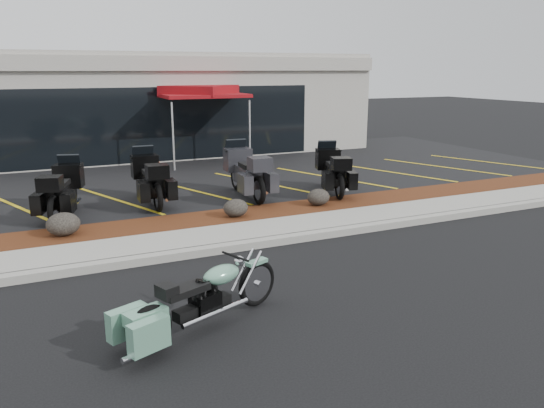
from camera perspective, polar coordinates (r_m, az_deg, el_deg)
name	(u,v)px	position (r m, az deg, el deg)	size (l,w,h in m)	color
ground	(281,261)	(9.78, 1.00, -6.12)	(90.00, 90.00, 0.00)	black
curb	(262,243)	(10.52, -1.10, -4.18)	(24.00, 0.25, 0.15)	gray
sidewalk	(249,233)	(11.14, -2.54, -3.13)	(24.00, 1.20, 0.15)	gray
mulch_bed	(229,218)	(12.21, -4.65, -1.56)	(24.00, 1.20, 0.16)	#35150C
upper_lot	(171,177)	(17.26, -10.79, 2.92)	(26.00, 9.60, 0.15)	black
dealership_building	(132,104)	(23.12, -14.83, 10.38)	(18.00, 8.16, 4.00)	#9B978C
boulder_left	(63,224)	(11.42, -21.54, -2.03)	(0.66, 0.55, 0.47)	black
boulder_mid	(236,208)	(12.02, -3.93, -0.41)	(0.57, 0.48, 0.40)	black
boulder_right	(318,197)	(13.05, 5.02, 0.75)	(0.57, 0.48, 0.40)	black
hero_cruiser	(257,277)	(7.84, -1.66, -7.83)	(2.62, 0.66, 0.92)	#67A184
touring_black_front	(71,181)	(13.66, -20.85, 2.35)	(2.23, 0.85, 1.30)	black
touring_black_mid	(144,171)	(14.22, -13.59, 3.45)	(2.33, 0.89, 1.35)	black
touring_grey	(236,165)	(14.62, -3.87, 4.24)	(2.44, 0.93, 1.42)	#2B2B30
touring_black_rear	(327,163)	(15.16, 5.90, 4.36)	(2.26, 0.86, 1.32)	black
traffic_cone	(160,168)	(17.36, -12.01, 3.86)	(0.29, 0.29, 0.40)	red
popup_canopy	(199,93)	(19.31, -7.81, 11.80)	(3.37, 3.37, 2.70)	silver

